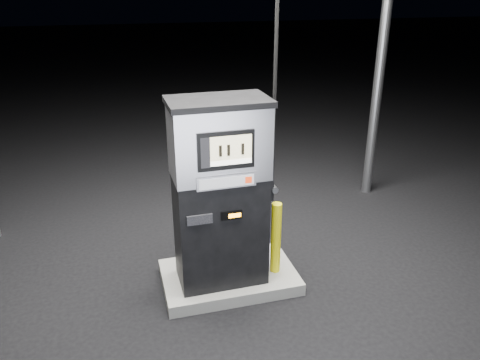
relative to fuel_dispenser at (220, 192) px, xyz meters
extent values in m
plane|color=black|center=(0.11, 0.08, -1.26)|extent=(80.00, 80.00, 0.00)
cube|color=slate|center=(0.11, 0.08, -1.18)|extent=(1.60, 1.00, 0.15)
cylinder|color=gray|center=(3.11, 2.08, 0.99)|extent=(0.16, 0.16, 4.50)
cube|color=black|center=(0.00, 0.00, -0.45)|extent=(1.00, 0.59, 1.31)
cube|color=silver|center=(0.00, 0.00, 0.60)|extent=(1.03, 0.61, 0.79)
cube|color=black|center=(0.00, 0.00, 1.02)|extent=(1.07, 0.65, 0.06)
cube|color=black|center=(0.00, -0.30, 0.59)|extent=(0.59, 0.04, 0.40)
cube|color=#C7BE90|center=(0.05, -0.32, 0.62)|extent=(0.43, 0.01, 0.25)
cube|color=white|center=(0.05, -0.32, 0.47)|extent=(0.43, 0.01, 0.05)
cube|color=silver|center=(0.00, -0.30, 0.25)|extent=(0.63, 0.04, 0.15)
cube|color=#929499|center=(0.00, -0.32, 0.25)|extent=(0.58, 0.01, 0.11)
cube|color=red|center=(0.23, -0.32, 0.25)|extent=(0.07, 0.00, 0.07)
cube|color=black|center=(0.05, -0.30, -0.14)|extent=(0.23, 0.02, 0.09)
cube|color=orange|center=(0.08, -0.31, -0.14)|extent=(0.14, 0.01, 0.05)
cube|color=black|center=(-0.29, -0.30, -0.14)|extent=(0.27, 0.03, 0.10)
cube|color=black|center=(0.55, 0.01, -0.01)|extent=(0.11, 0.19, 0.26)
cylinder|color=gray|center=(0.61, 0.01, -0.01)|extent=(0.08, 0.23, 0.07)
cylinder|color=black|center=(0.59, -0.04, 1.74)|extent=(0.04, 0.04, 3.25)
cylinder|color=yellow|center=(-0.44, -0.03, -0.67)|extent=(0.15, 0.15, 0.89)
cylinder|color=yellow|center=(0.66, -0.04, -0.66)|extent=(0.16, 0.16, 0.90)
camera|label=1|loc=(-1.04, -4.59, 2.14)|focal=35.00mm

